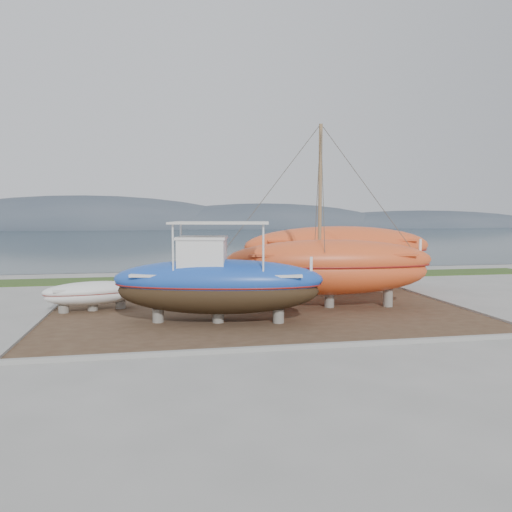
{
  "coord_description": "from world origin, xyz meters",
  "views": [
    {
      "loc": [
        -4.22,
        -17.22,
        4.37
      ],
      "look_at": [
        -0.23,
        4.0,
        2.48
      ],
      "focal_mm": 35.0,
      "sensor_mm": 36.0,
      "label": 1
    }
  ],
  "objects": [
    {
      "name": "ground",
      "position": [
        0.0,
        0.0,
        0.0
      ],
      "size": [
        140.0,
        140.0,
        0.0
      ],
      "primitive_type": "plane",
      "color": "gray",
      "rests_on": "ground"
    },
    {
      "name": "dirt_patch",
      "position": [
        0.0,
        4.0,
        0.03
      ],
      "size": [
        18.0,
        12.0,
        0.06
      ],
      "primitive_type": "cube",
      "color": "#422D1E",
      "rests_on": "ground"
    },
    {
      "name": "curb_frame",
      "position": [
        0.0,
        4.0,
        0.07
      ],
      "size": [
        18.6,
        12.6,
        0.15
      ],
      "primitive_type": null,
      "color": "gray",
      "rests_on": "ground"
    },
    {
      "name": "grass_strip",
      "position": [
        0.0,
        15.5,
        0.04
      ],
      "size": [
        44.0,
        3.0,
        0.08
      ],
      "primitive_type": "cube",
      "color": "#284219",
      "rests_on": "ground"
    },
    {
      "name": "sea",
      "position": [
        0.0,
        70.0,
        0.0
      ],
      "size": [
        260.0,
        100.0,
        0.04
      ],
      "primitive_type": null,
      "color": "#192C33",
      "rests_on": "ground"
    },
    {
      "name": "mountain_ridge",
      "position": [
        0.0,
        125.0,
        0.0
      ],
      "size": [
        200.0,
        36.0,
        20.0
      ],
      "primitive_type": null,
      "color": "#333D49",
      "rests_on": "ground"
    },
    {
      "name": "blue_caique",
      "position": [
        -2.12,
        2.01,
        2.04
      ],
      "size": [
        8.56,
        4.2,
        3.95
      ],
      "primitive_type": null,
      "rotation": [
        0.0,
        0.0,
        -0.21
      ],
      "color": "#1C4AB2",
      "rests_on": "dirt_patch"
    },
    {
      "name": "white_dinghy",
      "position": [
        -7.29,
        5.44,
        0.68
      ],
      "size": [
        4.41,
        2.48,
        1.25
      ],
      "primitive_type": null,
      "rotation": [
        0.0,
        0.0,
        0.23
      ],
      "color": "white",
      "rests_on": "dirt_patch"
    },
    {
      "name": "orange_sailboat",
      "position": [
        3.22,
        4.24,
        4.17
      ],
      "size": [
        9.71,
        3.94,
        8.22
      ],
      "primitive_type": null,
      "rotation": [
        0.0,
        0.0,
        -0.13
      ],
      "color": "#DA4E21",
      "rests_on": "dirt_patch"
    },
    {
      "name": "orange_bare_hull",
      "position": [
        5.35,
        8.96,
        1.79
      ],
      "size": [
        10.64,
        3.48,
        3.46
      ],
      "primitive_type": null,
      "rotation": [
        0.0,
        0.0,
        -0.03
      ],
      "color": "#DA4E21",
      "rests_on": "dirt_patch"
    }
  ]
}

